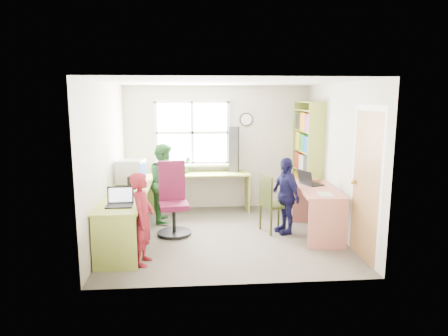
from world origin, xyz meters
The scene contains 19 objects.
room centered at (0.01, 0.10, 1.22)m, with size 3.64×3.44×2.44m.
l_desk centered at (-1.31, -0.28, 0.46)m, with size 2.38×2.95×0.75m.
right_desk centered at (1.47, -0.07, 0.55)m, with size 0.70×1.36×0.76m.
bookshelf centered at (1.65, 1.19, 1.00)m, with size 0.30×1.02×2.10m.
swivel_chair centered at (-0.82, 0.18, 0.50)m, with size 0.62×0.62×1.17m.
wooden_chair centered at (0.76, 0.12, 0.51)m, with size 0.52×0.52×0.94m.
crt_monitor centered at (-1.53, 0.55, 0.96)m, with size 0.46×0.42×0.40m.
laptop_left centered at (-1.48, -0.80, 0.81)m, with size 0.36×0.30×0.24m.
laptop_right centered at (1.40, 0.21, 0.82)m, with size 0.41×0.44×0.25m.
speaker_a centered at (-1.49, 0.25, 0.84)m, with size 0.09×0.09×0.18m.
speaker_b centered at (-1.46, 0.88, 0.84)m, with size 0.11×0.11×0.18m.
cd_tower centered at (0.30, 1.53, 1.19)m, with size 0.21×0.19×0.87m.
game_box centered at (1.47, 0.46, 0.79)m, with size 0.35×0.35×0.06m.
paper_a centered at (-1.40, -0.28, 0.75)m, with size 0.25×0.31×0.00m.
paper_b centered at (1.44, -0.45, 0.76)m, with size 0.24×0.31×0.00m.
potted_plant centered at (-0.62, 1.46, 0.91)m, with size 0.18×0.14×0.32m, color #2C6528.
person_red centered at (-1.17, -1.00, 0.61)m, with size 0.45×0.29×1.23m, color maroon.
person_green centered at (-1.00, 0.87, 0.69)m, with size 0.67×0.52×1.38m, color #2C6F30.
person_navy centered at (0.98, 0.07, 0.62)m, with size 0.73×0.30×1.24m, color #15143F.
Camera 1 is at (-0.51, -6.06, 2.17)m, focal length 32.00 mm.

